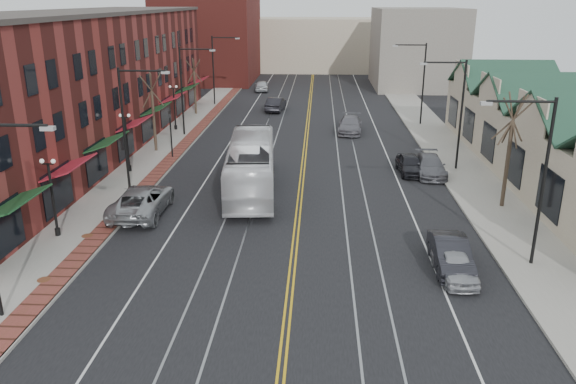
# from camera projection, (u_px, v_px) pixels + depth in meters

# --- Properties ---
(ground) EXTENTS (160.00, 160.00, 0.00)m
(ground) POSITION_uv_depth(u_px,v_px,m) (286.00, 327.00, 22.07)
(ground) COLOR black
(ground) RESTS_ON ground
(sidewalk_left) EXTENTS (4.00, 120.00, 0.15)m
(sidewalk_left) POSITION_uv_depth(u_px,v_px,m) (141.00, 172.00, 41.55)
(sidewalk_left) COLOR gray
(sidewalk_left) RESTS_ON ground
(sidewalk_right) EXTENTS (4.00, 120.00, 0.15)m
(sidewalk_right) POSITION_uv_depth(u_px,v_px,m) (469.00, 177.00, 40.29)
(sidewalk_right) COLOR gray
(sidewalk_right) RESTS_ON ground
(building_left) EXTENTS (10.00, 50.00, 11.00)m
(building_left) POSITION_uv_depth(u_px,v_px,m) (78.00, 84.00, 46.76)
(building_left) COLOR maroon
(building_left) RESTS_ON ground
(building_right) EXTENTS (8.00, 36.00, 4.60)m
(building_right) POSITION_uv_depth(u_px,v_px,m) (559.00, 148.00, 39.25)
(building_right) COLOR #B4A58B
(building_right) RESTS_ON ground
(backdrop_left) EXTENTS (14.00, 18.00, 14.00)m
(backdrop_left) POSITION_uv_depth(u_px,v_px,m) (209.00, 35.00, 86.70)
(backdrop_left) COLOR maroon
(backdrop_left) RESTS_ON ground
(backdrop_mid) EXTENTS (22.00, 14.00, 9.00)m
(backdrop_mid) POSITION_uv_depth(u_px,v_px,m) (314.00, 44.00, 100.83)
(backdrop_mid) COLOR #B4A58B
(backdrop_mid) RESTS_ON ground
(backdrop_right) EXTENTS (12.00, 16.00, 11.00)m
(backdrop_right) POSITION_uv_depth(u_px,v_px,m) (416.00, 48.00, 80.84)
(backdrop_right) COLOR slate
(backdrop_right) RESTS_ON ground
(streetlight_l_1) EXTENTS (3.33, 0.25, 8.00)m
(streetlight_l_1) POSITION_uv_depth(u_px,v_px,m) (130.00, 117.00, 36.11)
(streetlight_l_1) COLOR black
(streetlight_l_1) RESTS_ON sidewalk_left
(streetlight_l_2) EXTENTS (3.33, 0.25, 8.00)m
(streetlight_l_2) POSITION_uv_depth(u_px,v_px,m) (186.00, 82.00, 51.21)
(streetlight_l_2) COLOR black
(streetlight_l_2) RESTS_ON sidewalk_left
(streetlight_l_3) EXTENTS (3.33, 0.25, 8.00)m
(streetlight_l_3) POSITION_uv_depth(u_px,v_px,m) (217.00, 63.00, 66.31)
(streetlight_l_3) COLOR black
(streetlight_l_3) RESTS_ON sidewalk_left
(streetlight_r_0) EXTENTS (3.33, 0.25, 8.00)m
(streetlight_r_0) POSITION_uv_depth(u_px,v_px,m) (536.00, 166.00, 25.51)
(streetlight_r_0) COLOR black
(streetlight_r_0) RESTS_ON sidewalk_right
(streetlight_r_1) EXTENTS (3.33, 0.25, 8.00)m
(streetlight_r_1) POSITION_uv_depth(u_px,v_px,m) (456.00, 104.00, 40.61)
(streetlight_r_1) COLOR black
(streetlight_r_1) RESTS_ON sidewalk_right
(streetlight_r_2) EXTENTS (3.33, 0.25, 8.00)m
(streetlight_r_2) POSITION_uv_depth(u_px,v_px,m) (419.00, 75.00, 55.71)
(streetlight_r_2) COLOR black
(streetlight_r_2) RESTS_ON sidewalk_right
(lamppost_l_1) EXTENTS (0.84, 0.28, 4.27)m
(lamppost_l_1) POSITION_uv_depth(u_px,v_px,m) (53.00, 199.00, 29.57)
(lamppost_l_1) COLOR black
(lamppost_l_1) RESTS_ON sidewalk_left
(lamppost_l_2) EXTENTS (0.84, 0.28, 4.27)m
(lamppost_l_2) POSITION_uv_depth(u_px,v_px,m) (127.00, 144.00, 40.90)
(lamppost_l_2) COLOR black
(lamppost_l_2) RESTS_ON sidewalk_left
(lamppost_l_3) EXTENTS (0.84, 0.28, 4.27)m
(lamppost_l_3) POSITION_uv_depth(u_px,v_px,m) (175.00, 108.00, 54.11)
(lamppost_l_3) COLOR black
(lamppost_l_3) RESTS_ON sidewalk_left
(tree_left_near) EXTENTS (1.78, 1.37, 6.48)m
(tree_left_near) POSITION_uv_depth(u_px,v_px,m) (153.00, 111.00, 46.12)
(tree_left_near) COLOR #382B21
(tree_left_near) RESTS_ON sidewalk_left
(tree_left_far) EXTENTS (1.66, 1.28, 6.02)m
(tree_left_far) POSITION_uv_depth(u_px,v_px,m) (195.00, 85.00, 61.30)
(tree_left_far) COLOR #382B21
(tree_left_far) RESTS_ON sidewalk_left
(tree_right_mid) EXTENTS (1.90, 1.46, 6.93)m
(tree_right_mid) POSITION_uv_depth(u_px,v_px,m) (509.00, 149.00, 33.40)
(tree_right_mid) COLOR #382B21
(tree_right_mid) RESTS_ON sidewalk_right
(manhole_mid) EXTENTS (0.60, 0.60, 0.02)m
(manhole_mid) POSITION_uv_depth(u_px,v_px,m) (44.00, 280.00, 25.43)
(manhole_mid) COLOR #592D19
(manhole_mid) RESTS_ON sidewalk_left
(manhole_far) EXTENTS (0.60, 0.60, 0.02)m
(manhole_far) POSITION_uv_depth(u_px,v_px,m) (87.00, 236.00, 30.15)
(manhole_far) COLOR #592D19
(manhole_far) RESTS_ON sidewalk_left
(traffic_signal) EXTENTS (0.18, 0.15, 3.80)m
(traffic_signal) POSITION_uv_depth(u_px,v_px,m) (171.00, 130.00, 44.51)
(traffic_signal) COLOR black
(traffic_signal) RESTS_ON sidewalk_left
(transit_bus) EXTENTS (3.94, 12.67, 3.47)m
(transit_bus) POSITION_uv_depth(u_px,v_px,m) (251.00, 166.00, 37.24)
(transit_bus) COLOR white
(transit_bus) RESTS_ON ground
(parked_suv) EXTENTS (2.87, 6.14, 1.70)m
(parked_suv) POSITION_uv_depth(u_px,v_px,m) (142.00, 201.00, 33.38)
(parked_suv) COLOR #989B9E
(parked_suv) RESTS_ON ground
(parked_car_a) EXTENTS (1.74, 3.95, 1.32)m
(parked_car_a) POSITION_uv_depth(u_px,v_px,m) (455.00, 264.00, 25.77)
(parked_car_a) COLOR #A5A6AC
(parked_car_a) RESTS_ON ground
(parked_car_b) EXTENTS (1.69, 4.59, 1.50)m
(parked_car_b) POSITION_uv_depth(u_px,v_px,m) (450.00, 254.00, 26.62)
(parked_car_b) COLOR black
(parked_car_b) RESTS_ON ground
(parked_car_c) EXTENTS (2.15, 4.97, 1.42)m
(parked_car_c) POSITION_uv_depth(u_px,v_px,m) (430.00, 166.00, 40.84)
(parked_car_c) COLOR #5B5B62
(parked_car_c) RESTS_ON ground
(parked_car_d) EXTENTS (1.86, 4.25, 1.42)m
(parked_car_d) POSITION_uv_depth(u_px,v_px,m) (410.00, 164.00, 41.22)
(parked_car_d) COLOR black
(parked_car_d) RESTS_ON ground
(distant_car_left) EXTENTS (2.18, 4.92, 1.57)m
(distant_car_left) POSITION_uv_depth(u_px,v_px,m) (276.00, 104.00, 64.28)
(distant_car_left) COLOR black
(distant_car_left) RESTS_ON ground
(distant_car_right) EXTENTS (2.65, 5.52, 1.55)m
(distant_car_right) POSITION_uv_depth(u_px,v_px,m) (350.00, 125.00, 53.89)
(distant_car_right) COLOR slate
(distant_car_right) RESTS_ON ground
(distant_car_far) EXTENTS (2.19, 4.64, 1.53)m
(distant_car_far) POSITION_uv_depth(u_px,v_px,m) (262.00, 86.00, 78.10)
(distant_car_far) COLOR #B9BDC1
(distant_car_far) RESTS_ON ground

